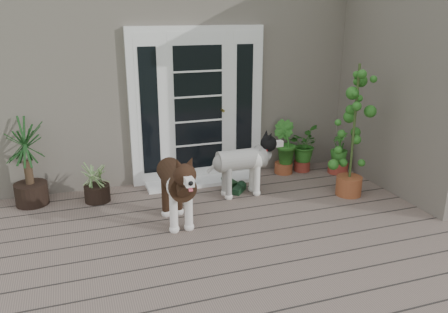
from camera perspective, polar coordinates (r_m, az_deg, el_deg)
name	(u,v)px	position (r m, az deg, el deg)	size (l,w,h in m)	color
deck	(274,251)	(4.89, 6.35, -11.72)	(6.20, 4.60, 0.12)	#6B5B4C
house_main	(177,64)	(8.34, -5.89, 11.52)	(7.40, 4.00, 3.10)	#665E54
house_wing	(439,81)	(6.91, 25.32, 8.60)	(1.60, 2.40, 3.10)	#665E54
door_unit	(198,106)	(6.38, -3.33, 6.39)	(1.90, 0.14, 2.15)	white
door_step	(203,181)	(6.49, -2.69, -3.08)	(1.60, 0.40, 0.05)	white
brindle_dog	(176,191)	(5.18, -6.02, -4.32)	(0.41, 0.95, 0.79)	#382214
white_dog	(241,169)	(5.95, 2.19, -1.60)	(0.37, 0.87, 0.72)	silver
spider_plant	(96,180)	(6.00, -15.74, -2.87)	(0.54, 0.54, 0.57)	#85A968
yucca	(27,163)	(6.10, -23.44, -0.74)	(0.76, 0.76, 1.10)	black
herb_a	(303,151)	(6.97, 9.84, 0.63)	(0.48, 0.48, 0.61)	#20651C
herb_b	(284,154)	(6.83, 7.54, 0.27)	(0.39, 0.39, 0.58)	#1D4D16
herb_c	(339,157)	(7.02, 14.18, -0.09)	(0.31, 0.31, 0.49)	#23631C
sapling	(354,130)	(6.03, 15.97, 3.26)	(0.53, 0.53, 1.79)	#235117
clog_left	(230,182)	(6.38, 0.72, -3.19)	(0.16, 0.34, 0.10)	black
clog_right	(239,188)	(6.16, 1.88, -4.00)	(0.15, 0.33, 0.10)	black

